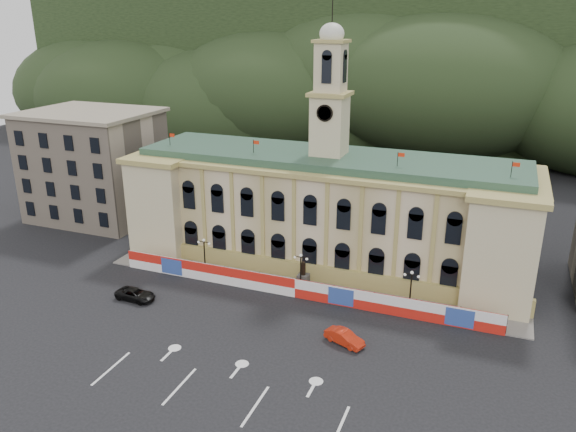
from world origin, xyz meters
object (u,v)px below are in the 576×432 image
at_px(statue, 303,279).
at_px(black_suv, 136,294).
at_px(lamp_center, 301,269).
at_px(red_sedan, 344,338).

relative_size(statue, black_suv, 0.71).
bearing_deg(black_suv, lamp_center, -59.85).
relative_size(statue, red_sedan, 0.77).
relative_size(lamp_center, black_suv, 0.98).
distance_m(statue, black_suv, 21.38).
height_order(red_sedan, black_suv, red_sedan).
xyz_separation_m(red_sedan, black_suv, (-27.13, 0.20, -0.04)).
bearing_deg(red_sedan, statue, 59.56).
bearing_deg(lamp_center, statue, 90.00).
distance_m(statue, lamp_center, 2.14).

